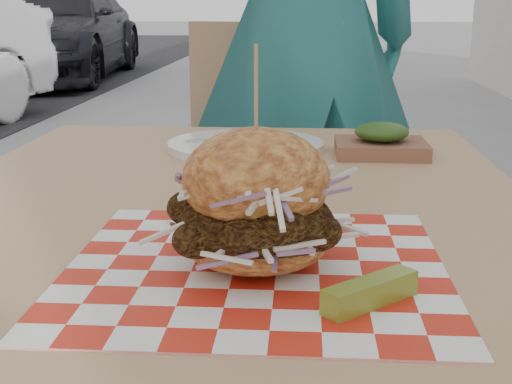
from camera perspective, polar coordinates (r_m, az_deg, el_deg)
diner at (r=1.84m, az=3.88°, el=12.50°), size 0.78×0.64×1.84m
car_dark at (r=10.14m, az=-15.97°, el=12.35°), size 2.13×4.58×1.30m
patio_table at (r=0.90m, az=-2.77°, el=-6.20°), size 0.80×1.20×0.75m
patio_chair at (r=1.80m, az=1.63°, el=0.57°), size 0.54×0.55×0.95m
paper_liner at (r=0.69m, az=0.00°, el=-5.97°), size 0.36×0.36×0.00m
sandwich at (r=0.67m, az=0.00°, el=-1.24°), size 0.18×0.18×0.21m
pickle_spear at (r=0.61m, az=9.13°, el=-7.92°), size 0.09×0.08×0.02m
place_setting at (r=1.24m, az=-0.84°, el=3.74°), size 0.27×0.27×0.02m
kraft_tray at (r=1.20m, az=9.97°, el=3.95°), size 0.15×0.12×0.06m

